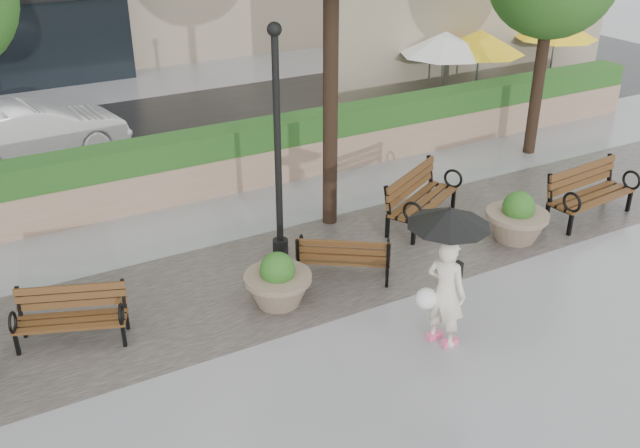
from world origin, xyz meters
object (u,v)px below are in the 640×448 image
bench_4 (589,204)px  car_right (33,133)px  bench_2 (343,266)px  pedestrian (447,264)px  lamppost (278,160)px  planter_right (517,221)px  bench_3 (422,209)px  planter_left (278,284)px  bench_1 (73,328)px

bench_4 → car_right: size_ratio=0.47×
bench_2 → bench_4: bearing=-149.0°
pedestrian → bench_4: bearing=-92.1°
lamppost → planter_right: bearing=-21.5°
planter_right → lamppost: 4.66m
planter_right → car_right: size_ratio=0.27×
bench_2 → bench_3: (2.43, 1.10, 0.06)m
car_right → planter_right: bearing=-149.4°
bench_2 → bench_4: size_ratio=0.80×
planter_left → car_right: bearing=105.3°
bench_1 → bench_3: bench_3 is taller
planter_left → planter_right: (4.87, -0.18, 0.02)m
planter_left → planter_right: 4.87m
planter_right → lamppost: size_ratio=0.28×
bench_1 → planter_left: bearing=11.3°
lamppost → pedestrian: (0.90, -3.52, -0.51)m
bench_3 → pedestrian: 4.05m
bench_2 → planter_right: bearing=-150.8°
bench_2 → car_right: bearing=-31.8°
bench_1 → bench_4: (9.88, -0.70, 0.06)m
bench_1 → planter_right: (7.96, -0.70, 0.13)m
planter_left → bench_3: bearing=18.5°
planter_left → lamppost: bearing=62.6°
planter_right → bench_3: bearing=128.4°
bench_2 → lamppost: bearing=-32.1°
bench_1 → car_right: car_right is taller
bench_3 → pedestrian: size_ratio=0.96×
bench_2 → bench_3: bench_3 is taller
bench_3 → planter_left: bearing=170.3°
planter_right → lamppost: bearing=158.5°
planter_right → car_right: bearing=129.9°
bench_1 → bench_3: (6.83, 0.73, 0.06)m
bench_4 → planter_right: (-1.91, 0.01, 0.07)m
bench_4 → planter_left: bench_4 is taller
pedestrian → planter_right: bearing=-81.9°
bench_1 → bench_3: 6.87m
car_right → bench_1: bearing=165.0°
bench_2 → bench_3: size_ratio=0.79×
bench_1 → lamppost: bearing=34.4°
car_right → pedestrian: (3.95, -10.48, 0.61)m
lamppost → pedestrian: bearing=-75.6°
planter_right → bench_2: bearing=174.7°
planter_left → pedestrian: size_ratio=0.50×
bench_2 → pedestrian: size_ratio=0.76×
car_right → pedestrian: size_ratio=1.99×
bench_4 → lamppost: size_ratio=0.49×
bench_1 → bench_3: bearing=27.0°
bench_2 → pedestrian: 2.49m
pedestrian → car_right: bearing=-1.7°
planter_right → planter_left: bearing=177.9°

